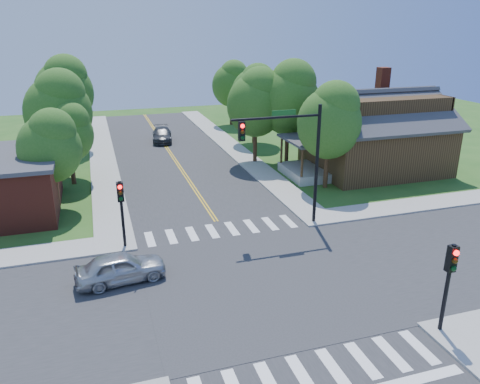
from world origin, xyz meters
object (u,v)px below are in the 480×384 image
object	(u,v)px
car_dgrey	(162,135)
signal_pole_se	(450,272)
signal_mast_ne	(291,148)
house_ne	(375,130)
signal_pole_nw	(121,202)
car_silver	(121,268)

from	to	relation	value
car_dgrey	signal_pole_se	bearing A→B (deg)	-73.05
signal_mast_ne	house_ne	xyz separation A→B (m)	(11.19, 8.65, -1.52)
signal_mast_ne	signal_pole_nw	distance (m)	9.76
signal_mast_ne	signal_pole_se	xyz separation A→B (m)	(1.69, -11.21, -2.19)
car_silver	car_dgrey	distance (m)	27.84
signal_pole_se	car_dgrey	world-z (taller)	signal_pole_se
house_ne	car_silver	distance (m)	24.54
signal_pole_nw	car_silver	distance (m)	4.05
signal_pole_nw	car_silver	size ratio (longest dim) A/B	0.88
signal_mast_ne	car_silver	distance (m)	11.34
signal_mast_ne	car_dgrey	bearing A→B (deg)	99.40
signal_mast_ne	house_ne	world-z (taller)	signal_mast_ne
signal_pole_nw	car_dgrey	size ratio (longest dim) A/B	0.78
car_dgrey	signal_pole_nw	bearing A→B (deg)	-95.50
car_silver	signal_pole_nw	bearing A→B (deg)	-13.91
house_ne	car_dgrey	bearing A→B (deg)	135.22
signal_mast_ne	car_dgrey	world-z (taller)	signal_mast_ne
signal_mast_ne	house_ne	distance (m)	14.23
signal_pole_nw	signal_mast_ne	bearing A→B (deg)	0.07
car_silver	car_dgrey	size ratio (longest dim) A/B	0.88
signal_pole_se	house_ne	size ratio (longest dim) A/B	0.29
signal_mast_ne	signal_pole_se	world-z (taller)	signal_mast_ne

